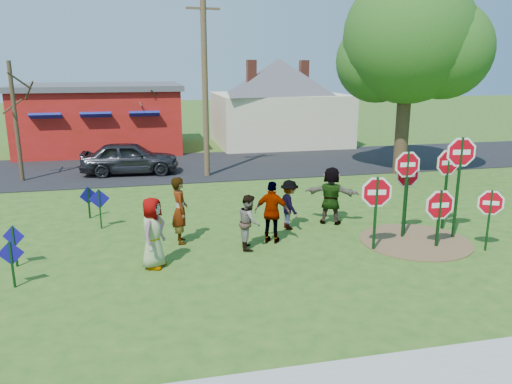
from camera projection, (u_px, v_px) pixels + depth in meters
ground at (258, 242)px, 14.60m from camera, size 120.00×120.00×0.00m
road at (208, 166)px, 25.46m from camera, size 120.00×7.50×0.04m
dirt_patch at (415, 241)px, 14.62m from camera, size 3.20×3.20×0.03m
red_building at (102, 117)px, 29.93m from camera, size 9.40×7.69×3.90m
cream_house at (279, 98)px, 32.05m from camera, size 9.40×9.40×6.50m
stop_sign_a at (376, 198)px, 13.59m from camera, size 1.14×0.21×2.25m
stop_sign_b at (407, 173)px, 14.47m from camera, size 1.04×0.08×2.75m
stop_sign_c at (460, 164)px, 14.36m from camera, size 1.16×0.21×3.19m
stop_sign_d at (447, 169)px, 15.23m from camera, size 1.09×0.12×2.69m
stop_sign_e at (440, 208)px, 13.91m from camera, size 1.16×0.08×1.82m
stop_sign_f at (490, 206)px, 13.60m from camera, size 0.87×0.42×1.86m
stop_sign_g at (407, 182)px, 14.84m from camera, size 1.04×0.07×2.38m
blue_diamond_a at (11, 259)px, 11.45m from camera, size 0.59×0.06×1.14m
blue_diamond_b at (14, 241)px, 12.65m from camera, size 0.56×0.16×1.10m
blue_diamond_c at (100, 204)px, 15.57m from camera, size 0.63×0.08×1.29m
blue_diamond_d at (88, 199)px, 16.65m from camera, size 0.52×0.34×1.10m
person_a at (153, 233)px, 12.57m from camera, size 0.90×1.06×1.84m
person_b at (180, 210)px, 14.31m from camera, size 0.51×0.74×1.95m
person_c at (249, 222)px, 13.92m from camera, size 0.67×0.82×1.56m
person_d at (289, 205)px, 15.58m from camera, size 0.68×1.06×1.56m
person_e at (272, 212)px, 14.34m from camera, size 1.15×0.91×1.82m
person_f at (331, 195)px, 16.07m from camera, size 1.81×1.31×1.89m
suv at (130, 158)px, 23.30m from camera, size 4.55×2.07×1.51m
utility_pole at (205, 79)px, 22.00m from camera, size 2.05×0.31×8.37m
leafy_tree at (411, 45)px, 22.30m from camera, size 6.43×5.86×9.13m
bare_tree_west at (14, 105)px, 21.28m from camera, size 1.80×1.80×5.20m
bare_tree_east at (150, 111)px, 27.54m from camera, size 1.80×1.80×3.87m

